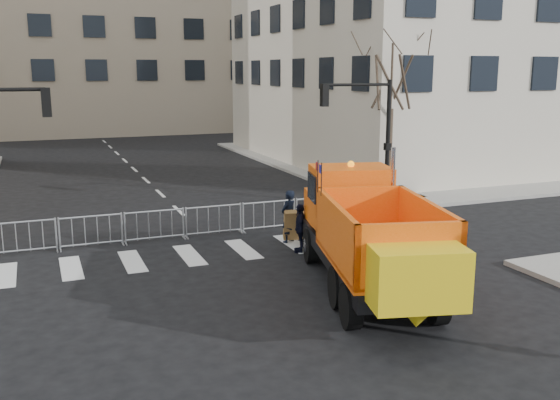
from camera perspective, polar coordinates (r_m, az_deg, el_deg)
name	(u,v)px	position (r m, az deg, el deg)	size (l,w,h in m)	color
ground	(287,311)	(15.48, 0.63, -10.10)	(120.00, 120.00, 0.00)	black
sidewalk_back	(200,228)	(23.17, -7.36, -2.56)	(64.00, 5.00, 0.15)	gray
building_far	(83,5)	(65.82, -17.54, 16.66)	(30.00, 18.00, 24.00)	tan
traffic_light_right	(388,144)	(26.90, 9.81, 5.04)	(0.18, 0.18, 5.40)	black
crowd_barriers	(185,223)	(22.04, -8.70, -2.07)	(12.60, 0.60, 1.10)	#9EA0A5
street_tree	(390,117)	(28.02, 10.05, 7.45)	(3.00, 3.00, 7.50)	#382B21
plow_truck	(369,232)	(16.44, 8.11, -2.91)	(4.76, 9.81, 3.68)	black
cop_a	(289,216)	(21.18, 0.79, -1.51)	(0.66, 0.43, 1.81)	black
cop_b	(323,221)	(20.70, 3.92, -1.89)	(0.86, 0.67, 1.78)	black
cop_c	(300,228)	(20.10, 1.85, -2.57)	(0.93, 0.39, 1.59)	black
newspaper_box	(370,192)	(26.73, 8.24, 0.71)	(0.45, 0.40, 1.10)	#A30C0D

